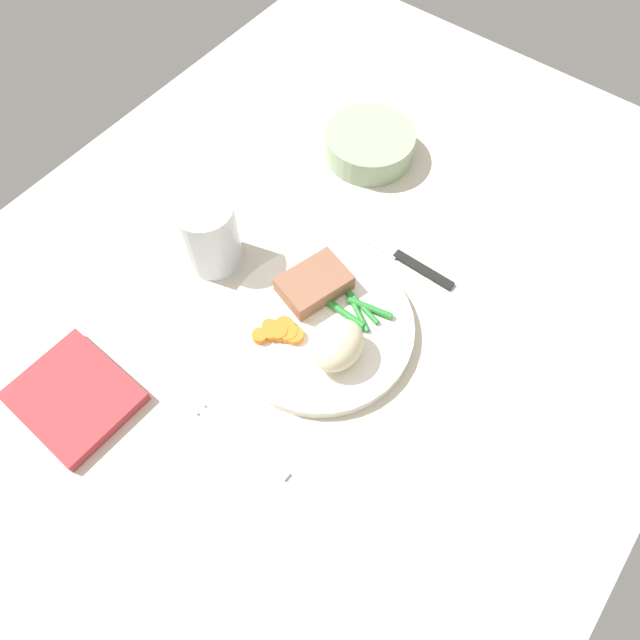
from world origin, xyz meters
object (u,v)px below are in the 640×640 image
water_glass (210,238)px  dinner_plate (320,327)px  meat_portion (312,286)px  fork (232,434)px  napkin (74,397)px  salad_bowl (370,143)px  knife (391,251)px

water_glass → dinner_plate: bearing=-90.7°
meat_portion → water_glass: (-2.98, 14.34, 1.52)cm
fork → water_glass: 25.51cm
meat_portion → fork: bearing=-168.9°
water_glass → napkin: bearing=-178.3°
dinner_plate → fork: bearing=-179.1°
meat_portion → napkin: (-28.22, 13.57, -2.08)cm
water_glass → salad_bowl: size_ratio=0.78×
napkin → fork: bearing=-65.5°
water_glass → napkin: (-25.25, -0.77, -3.60)cm
knife → salad_bowl: salad_bowl is taller
fork → salad_bowl: salad_bowl is taller
napkin → knife: bearing=-23.4°
dinner_plate → salad_bowl: salad_bowl is taller
meat_portion → dinner_plate: bearing=-130.6°
water_glass → salad_bowl: bearing=-11.0°
knife → salad_bowl: bearing=48.8°
water_glass → napkin: water_glass is taller
dinner_plate → water_glass: bearing=89.3°
meat_portion → knife: meat_portion is taller
dinner_plate → water_glass: (0.21, 18.06, 3.60)cm
fork → water_glass: bearing=50.3°
meat_portion → fork: (-20.24, -3.97, -2.68)cm
napkin → meat_portion: bearing=-25.7°
dinner_plate → napkin: (-25.04, 17.29, -0.00)cm
knife → napkin: napkin is taller
water_glass → fork: bearing=-133.3°
meat_portion → napkin: 31.39cm
knife → napkin: bearing=160.7°
knife → water_glass: water_glass is taller
dinner_plate → water_glass: 18.41cm
dinner_plate → knife: dinner_plate is taller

